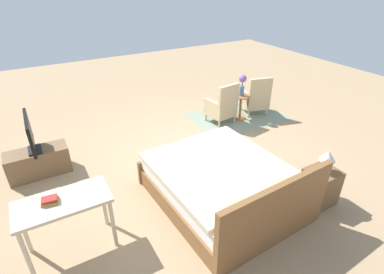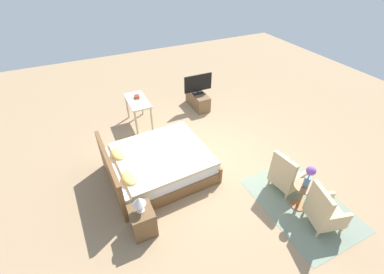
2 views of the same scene
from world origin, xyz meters
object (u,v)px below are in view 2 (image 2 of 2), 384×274
Objects in this scene: armchair_by_window_right at (286,175)px; tv_stand at (198,100)px; vanity_desk at (138,104)px; bed at (157,164)px; armchair_by_window_left at (324,211)px; table_lamp at (139,202)px; flower_vase at (310,175)px; side_table at (302,194)px; book_stack at (137,97)px; tv_flatscreen at (198,84)px; nightstand at (143,221)px.

armchair_by_window_right reaches higher than tv_stand.
armchair_by_window_right is at bearing -150.95° from vanity_desk.
bed reaches higher than armchair_by_window_left.
table_lamp is at bearing 141.21° from tv_stand.
flower_vase is at bearing -154.27° from vanity_desk.
armchair_by_window_right is 0.48m from side_table.
vanity_desk is (4.09, 1.97, 0.29)m from side_table.
armchair_by_window_right is 0.96× the size of tv_stand.
armchair_by_window_left is at bearing -178.77° from tv_stand.
flower_vase is 0.50× the size of tv_stand.
flower_vase is at bearing 176.05° from armchair_by_window_right.
book_stack is at bearing -15.25° from table_lamp.
armchair_by_window_right is at bearing 0.09° from armchair_by_window_left.
tv_flatscreen reaches higher than flower_vase.
tv_flatscreen is (4.74, 0.10, 0.38)m from armchair_by_window_left.
armchair_by_window_left is 0.48m from side_table.
side_table is (-1.98, -2.18, 0.06)m from bed.
bed reaches higher than nightstand.
table_lamp is 3.55m from book_stack.
table_lamp reaches higher than nightstand.
book_stack is (4.20, 1.94, 0.44)m from side_table.
bed is at bearing 55.79° from armchair_by_window_right.
armchair_by_window_right is (-1.50, -2.21, 0.08)m from bed.
tv_stand is (3.49, -2.80, -0.54)m from table_lamp.
armchair_by_window_right is at bearing -95.76° from nightstand.
side_table is 0.54× the size of vanity_desk.
table_lamp is (1.25, 2.91, 0.39)m from armchair_by_window_left.
table_lamp reaches higher than book_stack.
flower_vase is 4.54m from vanity_desk.
tv_stand is at bearing -88.22° from book_stack.
bed is 2.28× the size of tv_stand.
table_lamp is at bearing 164.78° from vanity_desk.
book_stack is (-0.06, 1.87, 0.03)m from tv_flatscreen.
tv_flatscreen is (3.78, 0.10, 0.38)m from armchair_by_window_right.
tv_stand is 1.95m from book_stack.
nightstand is (0.77, 2.87, -0.58)m from flower_vase.
armchair_by_window_left is 4.75m from tv_flatscreen.
vanity_desk is at bearing 23.73° from armchair_by_window_left.
tv_flatscreen is (4.26, 0.07, -0.09)m from flower_vase.
bed is 3.31m from armchair_by_window_left.
nightstand is 4.50m from tv_flatscreen.
nightstand is (0.29, 2.90, -0.10)m from armchair_by_window_right.
flower_vase reaches higher than table_lamp.
side_table is 2.97m from nightstand.
vanity_desk is at bearing -15.21° from nightstand.
armchair_by_window_left is at bearing -113.22° from table_lamp.
table_lamp is at bearing 74.92° from flower_vase.
armchair_by_window_right is 2.79× the size of table_lamp.
bed is 2.50× the size of tv_flatscreen.
table_lamp is at bearing 84.24° from armchair_by_window_right.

